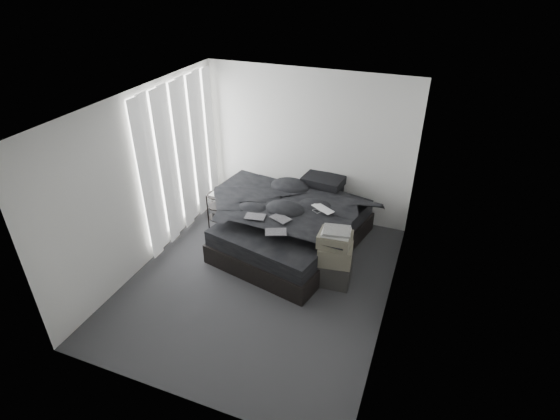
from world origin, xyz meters
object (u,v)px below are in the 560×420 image
(side_stand, at_px, (219,211))
(laptop, at_px, (320,205))
(bed, at_px, (293,237))
(box_lower, at_px, (333,272))

(side_stand, bearing_deg, laptop, -2.96)
(laptop, bearing_deg, bed, -154.50)
(bed, xyz_separation_m, box_lower, (0.85, -0.67, 0.02))
(bed, relative_size, laptop, 6.24)
(side_stand, distance_m, box_lower, 2.34)
(bed, bearing_deg, box_lower, -25.66)
(side_stand, xyz_separation_m, box_lower, (2.23, -0.73, -0.14))
(side_stand, bearing_deg, bed, -2.21)
(side_stand, height_order, box_lower, side_stand)
(laptop, height_order, box_lower, laptop)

